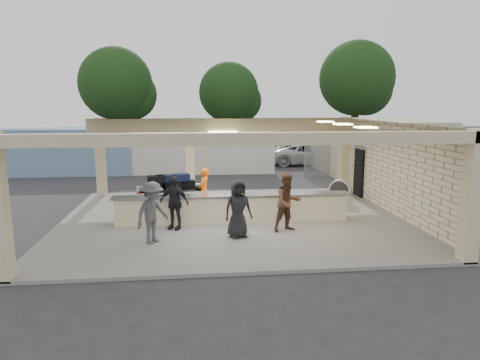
{
  "coord_description": "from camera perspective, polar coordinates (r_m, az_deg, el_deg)",
  "views": [
    {
      "loc": [
        -1.28,
        -14.85,
        4.18
      ],
      "look_at": [
        0.4,
        1.0,
        1.31
      ],
      "focal_mm": 32.0,
      "sensor_mm": 36.0,
      "label": 1
    }
  ],
  "objects": [
    {
      "name": "baggage_handler",
      "position": [
        16.13,
        -4.83,
        -1.38
      ],
      "size": [
        0.55,
        0.7,
        1.7
      ],
      "primitive_type": "imported",
      "rotation": [
        0.0,
        0.0,
        4.33
      ],
      "color": "orange",
      "rests_on": "pavilion"
    },
    {
      "name": "tree_right",
      "position": [
        42.99,
        15.61,
        12.54
      ],
      "size": [
        7.2,
        7.0,
        10.0
      ],
      "color": "#382619",
      "rests_on": "ground"
    },
    {
      "name": "tree_left",
      "position": [
        39.55,
        -15.71,
        11.86
      ],
      "size": [
        6.6,
        6.3,
        9.0
      ],
      "color": "#382619",
      "rests_on": "ground"
    },
    {
      "name": "ground",
      "position": [
        15.47,
        -1.09,
        -5.47
      ],
      "size": [
        120.0,
        120.0,
        0.0
      ],
      "primitive_type": "plane",
      "color": "#29292C",
      "rests_on": "ground"
    },
    {
      "name": "container_white",
      "position": [
        26.4,
        -8.01,
        3.67
      ],
      "size": [
        11.4,
        2.67,
        2.45
      ],
      "primitive_type": "cube",
      "rotation": [
        0.0,
        0.0,
        -0.04
      ],
      "color": "white",
      "rests_on": "ground"
    },
    {
      "name": "passenger_c",
      "position": [
        12.84,
        -11.61,
        -4.27
      ],
      "size": [
        1.08,
        1.18,
        1.84
      ],
      "primitive_type": "imported",
      "rotation": [
        0.0,
        0.0,
        0.88
      ],
      "color": "#4C4B50",
      "rests_on": "pavilion"
    },
    {
      "name": "passenger_d",
      "position": [
        13.13,
        -0.27,
        -3.83
      ],
      "size": [
        0.94,
        0.59,
        1.79
      ],
      "primitive_type": "imported",
      "rotation": [
        0.0,
        0.0,
        0.28
      ],
      "color": "black",
      "rests_on": "pavilion"
    },
    {
      "name": "tree_mid",
      "position": [
        41.17,
        -1.07,
        11.28
      ],
      "size": [
        6.0,
        5.6,
        8.0
      ],
      "color": "#382619",
      "rests_on": "ground"
    },
    {
      "name": "car_dark",
      "position": [
        30.71,
        9.14,
        3.55
      ],
      "size": [
        4.22,
        3.71,
        1.39
      ],
      "primitive_type": "imported",
      "rotation": [
        0.0,
        0.0,
        0.92
      ],
      "color": "black",
      "rests_on": "ground"
    },
    {
      "name": "fence",
      "position": [
        27.0,
        21.07,
        2.86
      ],
      "size": [
        12.06,
        0.06,
        2.03
      ],
      "color": "gray",
      "rests_on": "ground"
    },
    {
      "name": "luggage_cart",
      "position": [
        16.09,
        -9.4,
        -1.59
      ],
      "size": [
        2.7,
        1.84,
        1.48
      ],
      "rotation": [
        0.0,
        0.0,
        0.11
      ],
      "color": "silver",
      "rests_on": "pavilion"
    },
    {
      "name": "passenger_b",
      "position": [
        14.12,
        -8.78,
        -2.99
      ],
      "size": [
        1.1,
        0.8,
        1.77
      ],
      "primitive_type": "imported",
      "rotation": [
        0.0,
        0.0,
        -0.46
      ],
      "color": "black",
      "rests_on": "pavilion"
    },
    {
      "name": "car_white_b",
      "position": [
        30.55,
        16.53,
        3.39
      ],
      "size": [
        5.24,
        2.92,
        1.56
      ],
      "primitive_type": "imported",
      "rotation": [
        0.0,
        0.0,
        1.8
      ],
      "color": "silver",
      "rests_on": "ground"
    },
    {
      "name": "pavilion",
      "position": [
        15.84,
        -0.55,
        -0.1
      ],
      "size": [
        12.01,
        10.0,
        3.55
      ],
      "color": "slate",
      "rests_on": "ground"
    },
    {
      "name": "drum_fan",
      "position": [
        18.33,
        13.14,
        -1.3
      ],
      "size": [
        0.89,
        0.66,
        0.96
      ],
      "rotation": [
        0.0,
        0.0,
        -0.5
      ],
      "color": "silver",
      "rests_on": "pavilion"
    },
    {
      "name": "car_white_a",
      "position": [
        29.81,
        9.02,
        3.41
      ],
      "size": [
        5.17,
        2.59,
        1.45
      ],
      "primitive_type": "imported",
      "rotation": [
        0.0,
        0.0,
        1.53
      ],
      "color": "silver",
      "rests_on": "ground"
    },
    {
      "name": "adjacent_building",
      "position": [
        27.21,
        17.37,
        4.29
      ],
      "size": [
        6.0,
        8.0,
        3.2
      ],
      "primitive_type": "cube",
      "color": "beige",
      "rests_on": "ground"
    },
    {
      "name": "passenger_a",
      "position": [
        13.82,
        6.4,
        -2.97
      ],
      "size": [
        0.99,
        0.65,
        1.89
      ],
      "primitive_type": "imported",
      "rotation": [
        0.0,
        0.0,
        0.28
      ],
      "color": "brown",
      "rests_on": "pavilion"
    },
    {
      "name": "container_blue",
      "position": [
        27.95,
        -24.69,
        3.47
      ],
      "size": [
        10.46,
        2.57,
        2.72
      ],
      "primitive_type": "cube",
      "rotation": [
        0.0,
        0.0,
        -0.01
      ],
      "color": "#6E94B1",
      "rests_on": "ground"
    },
    {
      "name": "baggage_counter",
      "position": [
        14.84,
        -0.93,
        -3.81
      ],
      "size": [
        8.2,
        0.58,
        0.98
      ],
      "color": "beige",
      "rests_on": "pavilion"
    }
  ]
}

